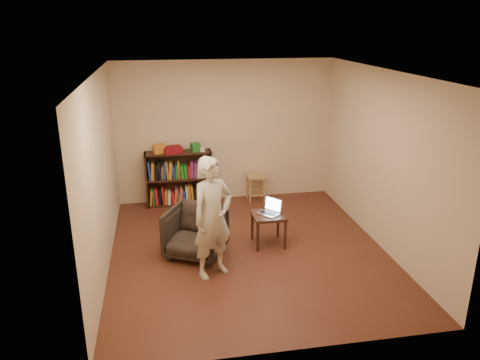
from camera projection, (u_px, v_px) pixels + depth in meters
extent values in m
plane|color=#4F2719|center=(248.00, 251.00, 6.95)|extent=(4.50, 4.50, 0.00)
plane|color=silver|center=(249.00, 73.00, 6.10)|extent=(4.50, 4.50, 0.00)
plane|color=beige|center=(225.00, 132.00, 8.62)|extent=(4.00, 0.00, 4.00)
plane|color=beige|center=(101.00, 175.00, 6.19)|extent=(0.00, 4.50, 4.50)
plane|color=beige|center=(382.00, 160.00, 6.86)|extent=(0.00, 4.50, 4.50)
cube|color=black|center=(146.00, 180.00, 8.48)|extent=(0.03, 0.30, 1.00)
cube|color=black|center=(211.00, 176.00, 8.67)|extent=(0.03, 0.30, 1.00)
cube|color=black|center=(178.00, 176.00, 8.70)|extent=(1.20, 0.02, 1.00)
cube|color=black|center=(180.00, 203.00, 8.73)|extent=(1.20, 0.30, 0.03)
cube|color=black|center=(179.00, 178.00, 8.57)|extent=(1.14, 0.30, 0.03)
cube|color=black|center=(178.00, 153.00, 8.42)|extent=(1.20, 0.30, 0.03)
cube|color=#C27722|center=(159.00, 149.00, 8.31)|extent=(0.23, 0.18, 0.16)
cube|color=maroon|center=(172.00, 150.00, 8.36)|extent=(0.37, 0.31, 0.11)
cube|color=#1E7225|center=(195.00, 147.00, 8.43)|extent=(0.18, 0.18, 0.15)
cube|color=silver|center=(202.00, 149.00, 8.45)|extent=(0.12, 0.12, 0.08)
cube|color=#A97C52|center=(256.00, 176.00, 8.75)|extent=(0.35, 0.35, 0.04)
cylinder|color=#A97C52|center=(250.00, 191.00, 8.68)|extent=(0.03, 0.03, 0.46)
cylinder|color=#A97C52|center=(264.00, 191.00, 8.73)|extent=(0.03, 0.03, 0.46)
cylinder|color=#A97C52|center=(247.00, 187.00, 8.94)|extent=(0.03, 0.03, 0.46)
cylinder|color=#A97C52|center=(261.00, 186.00, 8.98)|extent=(0.03, 0.03, 0.46)
imported|color=#2C241D|center=(196.00, 232.00, 6.73)|extent=(1.04, 1.05, 0.72)
cube|color=black|center=(269.00, 215.00, 7.02)|extent=(0.48, 0.48, 0.04)
cylinder|color=black|center=(258.00, 237.00, 6.87)|extent=(0.04, 0.04, 0.45)
cylinder|color=black|center=(285.00, 235.00, 6.94)|extent=(0.04, 0.04, 0.45)
cylinder|color=black|center=(252.00, 226.00, 7.26)|extent=(0.04, 0.04, 0.45)
cylinder|color=black|center=(278.00, 224.00, 7.33)|extent=(0.04, 0.04, 0.45)
cube|color=#BABBBF|center=(268.00, 214.00, 7.01)|extent=(0.36, 0.37, 0.02)
cube|color=black|center=(268.00, 213.00, 7.01)|extent=(0.26, 0.28, 0.00)
cube|color=#BABBBF|center=(273.00, 204.00, 7.06)|extent=(0.22, 0.26, 0.21)
cube|color=#B6CFFF|center=(273.00, 204.00, 7.06)|extent=(0.19, 0.22, 0.18)
imported|color=beige|center=(213.00, 218.00, 6.06)|extent=(0.71, 0.63, 1.64)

